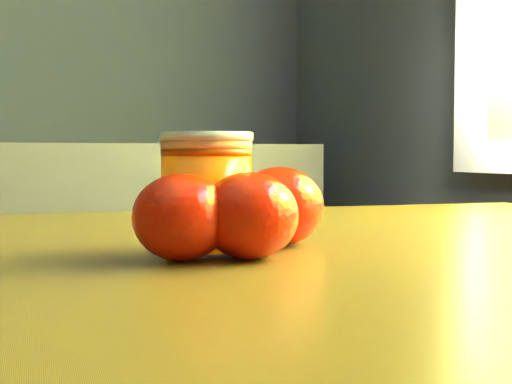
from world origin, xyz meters
name	(u,v)px	position (x,y,z in m)	size (l,w,h in m)	color
table	(237,368)	(1.03, 0.12, 0.70)	(1.09, 0.78, 0.80)	brown
juice_glass	(207,193)	(0.99, 0.09, 0.85)	(0.07, 0.07, 0.09)	#FC6905
orange_front	(279,206)	(1.06, 0.11, 0.83)	(0.07, 0.07, 0.06)	red
orange_back	(181,217)	(0.97, 0.05, 0.83)	(0.07, 0.07, 0.06)	red
orange_extra	(249,216)	(1.01, 0.04, 0.83)	(0.07, 0.07, 0.06)	red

